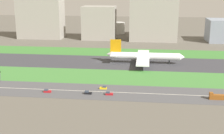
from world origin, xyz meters
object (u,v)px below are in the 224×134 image
Objects in this scene: car_3 at (109,94)px; fuel_tank_west at (118,28)px; airliner at (144,56)px; terminal_building at (41,18)px; hangar_building at (99,23)px; fuel_tank_centre at (139,29)px; traffic_light at (0,75)px; car_4 at (88,93)px; truck_0 at (216,97)px; car_1 at (104,88)px; fuel_tank_east at (158,30)px; car_2 at (47,91)px; office_tower at (153,18)px.

car_3 is 0.24× the size of fuel_tank_west.
terminal_building reaches higher than airliner.
hangar_building reaches higher than car_3.
fuel_tank_centre is at bearing 0.00° from fuel_tank_west.
car_3 is 0.61× the size of traffic_light.
airliner is at bearing -112.27° from car_4.
truck_0 is 1.91× the size of car_1.
airliner is at bearing -103.78° from car_3.
fuel_tank_centre is at bearing 86.11° from car_1.
fuel_tank_east is (35.43, 237.00, 5.27)m from car_3.
car_2 and car_4 have the same top height.
fuel_tank_west is (-79.33, 237.00, 5.96)m from truck_0.
truck_0 is 238.49m from fuel_tank_east.
truck_0 is at bearing -83.68° from fuel_tank_east.
car_2 is 192.93m from hangar_building.
car_2 is 0.11× the size of hangar_building.
hangar_building reaches higher than fuel_tank_centre.
car_3 is (-61.67, 0.00, -0.75)m from truck_0.
traffic_light reaches higher than car_4.
car_4 is at bearing -83.05° from hangar_building.
car_1 is at bearing -100.34° from office_tower.
terminal_building reaches higher than fuel_tank_west.
car_1 is (-66.38, 10.00, -0.75)m from truck_0.
car_2 is 1.00× the size of car_1.
traffic_light is at bearing 173.64° from car_1.
terminal_building is at bearing 180.00° from office_tower.
hangar_building is at bearing 0.00° from terminal_building.
car_3 is 239.69m from fuel_tank_east.
car_4 is 1.00× the size of car_1.
hangar_building reaches higher than traffic_light.
fuel_tank_west is at bearing 74.99° from traffic_light.
car_2 is 0.08× the size of office_tower.
fuel_tank_west is at bearing 103.03° from airliner.
fuel_tank_east is (40.15, 227.00, 5.27)m from car_1.
car_4 is 0.08× the size of office_tower.
car_3 is 1.00× the size of car_1.
fuel_tank_centre is (-17.79, 45.00, -19.35)m from office_tower.
truck_0 is 257.90m from terminal_building.
car_1 is 0.11× the size of hangar_building.
car_1 is at bearing -86.74° from fuel_tank_west.
traffic_light is 178.22m from terminal_building.
traffic_light is 204.42m from office_tower.
fuel_tank_east is at bearing -83.68° from truck_0.
office_tower reaches higher than car_3.
traffic_light is (-95.53, -60.01, -1.94)m from airliner.
fuel_tank_east is at bearing 62.95° from traffic_light.
car_4 is (-74.48, 0.00, -0.75)m from truck_0.
fuel_tank_centre reaches higher than car_2.
fuel_tank_centre is (48.63, 237.00, 6.51)m from car_2.
office_tower is at bearing 0.00° from terminal_building.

